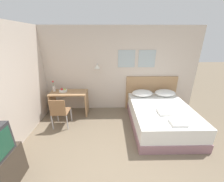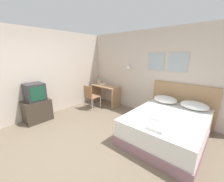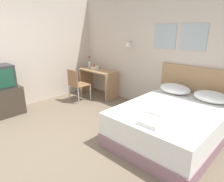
{
  "view_description": "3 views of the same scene",
  "coord_description": "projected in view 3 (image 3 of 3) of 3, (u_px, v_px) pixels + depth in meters",
  "views": [
    {
      "loc": [
        -0.18,
        -1.56,
        2.32
      ],
      "look_at": [
        -0.11,
        1.82,
        0.99
      ],
      "focal_mm": 22.0,
      "sensor_mm": 36.0,
      "label": 1
    },
    {
      "loc": [
        2.14,
        -1.34,
        1.91
      ],
      "look_at": [
        -0.53,
        1.7,
        0.83
      ],
      "focal_mm": 22.0,
      "sensor_mm": 36.0,
      "label": 2
    },
    {
      "loc": [
        2.63,
        -1.32,
        1.9
      ],
      "look_at": [
        0.18,
        1.22,
        0.76
      ],
      "focal_mm": 32.0,
      "sensor_mm": 36.0,
      "label": 3
    }
  ],
  "objects": [
    {
      "name": "wall_back",
      "position": [
        151.0,
        52.0,
        4.7
      ],
      "size": [
        5.27,
        0.31,
        2.65
      ],
      "color": "beige",
      "rests_on": "ground_plane"
    },
    {
      "name": "flower_vase",
      "position": [
        89.0,
        63.0,
        5.87
      ],
      "size": [
        0.08,
        0.08,
        0.34
      ],
      "color": "silver",
      "rests_on": "desk"
    },
    {
      "name": "desk",
      "position": [
        98.0,
        78.0,
        5.63
      ],
      "size": [
        1.11,
        0.53,
        0.76
      ],
      "color": "#A87F56",
      "rests_on": "ground_plane"
    },
    {
      "name": "folded_towel_near_foot",
      "position": [
        160.0,
        110.0,
        3.2
      ],
      "size": [
        0.28,
        0.33,
        0.06
      ],
      "color": "white",
      "rests_on": "bed"
    },
    {
      "name": "folded_towel_mid_bed",
      "position": [
        152.0,
        122.0,
        2.8
      ],
      "size": [
        0.32,
        0.29,
        0.06
      ],
      "color": "white",
      "rests_on": "bed"
    },
    {
      "name": "tv_stand",
      "position": [
        5.0,
        101.0,
        4.44
      ],
      "size": [
        0.49,
        0.71,
        0.63
      ],
      "color": "#3D3328",
      "rests_on": "ground_plane"
    },
    {
      "name": "desk_chair",
      "position": [
        76.0,
        83.0,
        5.19
      ],
      "size": [
        0.44,
        0.44,
        0.86
      ],
      "color": "#8E6642",
      "rests_on": "ground_plane"
    },
    {
      "name": "headboard",
      "position": [
        197.0,
        95.0,
        4.1
      ],
      "size": [
        1.67,
        0.06,
        1.14
      ],
      "color": "#A87F56",
      "rests_on": "ground_plane"
    },
    {
      "name": "bed",
      "position": [
        171.0,
        124.0,
        3.46
      ],
      "size": [
        1.55,
        2.04,
        0.59
      ],
      "color": "gray",
      "rests_on": "ground_plane"
    },
    {
      "name": "television",
      "position": [
        1.0,
        77.0,
        4.26
      ],
      "size": [
        0.48,
        0.48,
        0.5
      ],
      "color": "#2D2D30",
      "rests_on": "tv_stand"
    },
    {
      "name": "ground_plane",
      "position": [
        51.0,
        150.0,
        3.22
      ],
      "size": [
        24.0,
        24.0,
        0.0
      ],
      "primitive_type": "plane",
      "color": "#756651"
    },
    {
      "name": "pillow_right",
      "position": [
        212.0,
        97.0,
        3.62
      ],
      "size": [
        0.64,
        0.43,
        0.19
      ],
      "color": "white",
      "rests_on": "bed"
    },
    {
      "name": "pillow_left",
      "position": [
        175.0,
        89.0,
        4.09
      ],
      "size": [
        0.64,
        0.43,
        0.19
      ],
      "color": "white",
      "rests_on": "bed"
    },
    {
      "name": "fruit_bowl",
      "position": [
        95.0,
        67.0,
        5.68
      ],
      "size": [
        0.24,
        0.24,
        0.11
      ],
      "color": "silver",
      "rests_on": "desk"
    }
  ]
}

